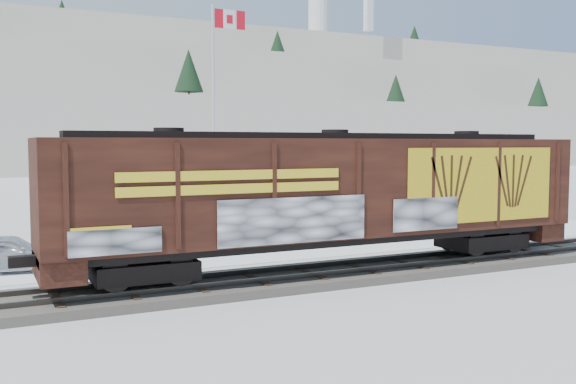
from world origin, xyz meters
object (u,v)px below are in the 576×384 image
car_white (287,226)px  flagpole (216,146)px  car_silver (8,253)px  hopper_railcar (335,192)px  car_dark (401,222)px

car_white → flagpole: bearing=-3.5°
car_silver → hopper_railcar: bearing=-113.5°
hopper_railcar → flagpole: (0.70, 13.93, 1.49)m
car_silver → car_dark: 18.36m
car_white → car_dark: car_white is taller
car_silver → flagpole: bearing=-46.2°
car_white → car_dark: bearing=-105.1°
hopper_railcar → flagpole: 14.03m
car_silver → car_white: car_white is taller
flagpole → car_dark: size_ratio=2.66×
hopper_railcar → flagpole: bearing=87.1°
car_dark → car_white: bearing=87.0°
hopper_railcar → flagpole: flagpole is taller
hopper_railcar → car_silver: bearing=149.7°
flagpole → car_dark: 10.62m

